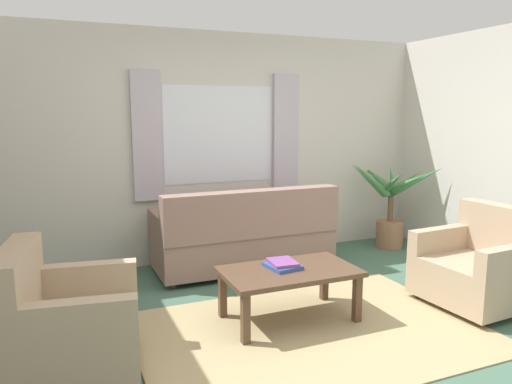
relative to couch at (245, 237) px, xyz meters
The scene contains 10 objects.
ground_plane 1.66m from the couch, 92.85° to the right, with size 6.24×6.24×0.00m, color #476B56.
wall_back 1.13m from the couch, 97.20° to the left, with size 5.32×0.12×2.60m, color silver.
window_with_curtains 1.22m from the couch, 98.27° to the left, with size 1.98×0.07×1.40m.
area_rug 1.66m from the couch, 92.85° to the right, with size 2.67×1.84×0.01m, color tan.
couch is the anchor object (origin of this frame).
armchair_left 2.41m from the couch, 140.46° to the right, with size 0.94×0.95×0.88m.
armchair_right 2.32m from the couch, 47.00° to the right, with size 0.87×0.89×0.88m.
coffee_table 1.35m from the couch, 95.86° to the right, with size 1.10×0.64×0.44m.
book_stack_on_table 1.29m from the couch, 97.54° to the right, with size 0.27×0.30×0.06m.
potted_plant 2.03m from the couch, ahead, with size 1.12×1.26×1.14m.
Camera 1 is at (-1.79, -3.11, 1.71)m, focal length 34.03 mm.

